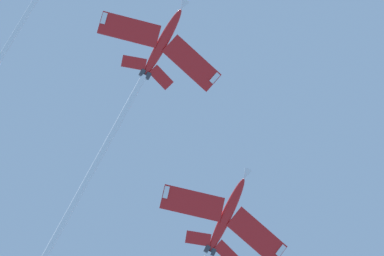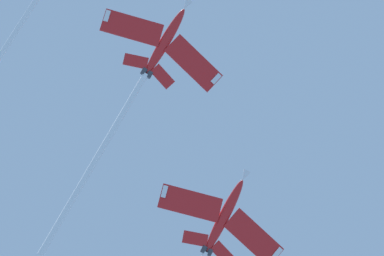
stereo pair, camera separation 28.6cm
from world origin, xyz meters
The scene contains 2 objects.
jet_second centered at (2.27, 9.74, 125.89)m, with size 23.91×38.37×15.39m.
jet_third centered at (14.23, 32.40, 121.04)m, with size 21.48×34.27×13.87m.
Camera 1 is at (9.74, 5.36, 1.86)m, focal length 78.70 mm.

